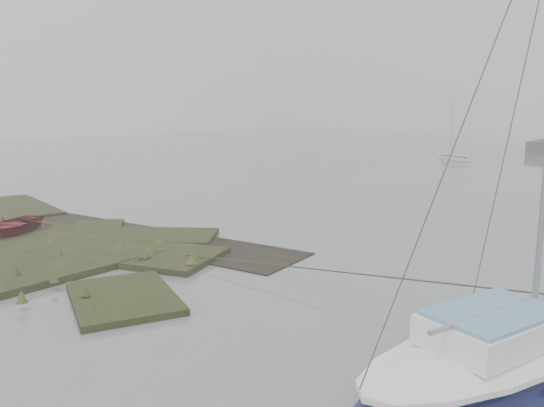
% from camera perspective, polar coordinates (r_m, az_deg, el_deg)
% --- Properties ---
extents(ground, '(160.00, 160.00, 0.00)m').
position_cam_1_polar(ground, '(40.36, 21.67, 2.27)').
color(ground, gray).
rests_on(ground, ground).
extents(sailboat_main, '(4.41, 7.40, 9.93)m').
position_cam_1_polar(sailboat_main, '(10.60, 23.23, -16.46)').
color(sailboat_main, '#0D123D').
rests_on(sailboat_main, ground).
extents(sailboat_far_a, '(4.81, 4.04, 6.75)m').
position_cam_1_polar(sailboat_far_a, '(56.42, 18.93, 4.63)').
color(sailboat_far_a, silver).
rests_on(sailboat_far_a, ground).
extents(dinghy, '(3.38, 3.67, 0.62)m').
position_cam_1_polar(dinghy, '(22.89, -26.16, -2.06)').
color(dinghy, maroon).
rests_on(dinghy, marsh_bank).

